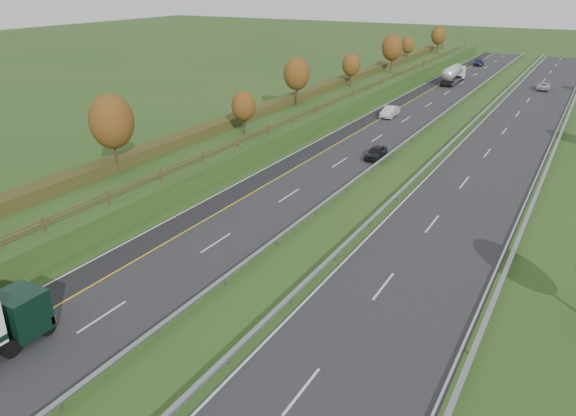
% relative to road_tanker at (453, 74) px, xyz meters
% --- Properties ---
extents(ground, '(400.00, 400.00, 0.00)m').
position_rel_road_tanker_xyz_m(ground, '(8.50, -50.95, -1.86)').
color(ground, '#284719').
rests_on(ground, ground).
extents(near_carriageway, '(10.50, 200.00, 0.04)m').
position_rel_road_tanker_xyz_m(near_carriageway, '(0.50, -45.95, -1.84)').
color(near_carriageway, '#242427').
rests_on(near_carriageway, ground).
extents(far_carriageway, '(10.50, 200.00, 0.04)m').
position_rel_road_tanker_xyz_m(far_carriageway, '(17.00, -45.95, -1.84)').
color(far_carriageway, '#242427').
rests_on(far_carriageway, ground).
extents(hard_shoulder, '(3.00, 200.00, 0.04)m').
position_rel_road_tanker_xyz_m(hard_shoulder, '(-3.25, -45.95, -1.84)').
color(hard_shoulder, black).
rests_on(hard_shoulder, ground).
extents(lane_markings, '(26.75, 200.00, 0.01)m').
position_rel_road_tanker_xyz_m(lane_markings, '(6.90, -46.07, -1.81)').
color(lane_markings, silver).
rests_on(lane_markings, near_carriageway).
extents(embankment_left, '(12.00, 200.00, 2.00)m').
position_rel_road_tanker_xyz_m(embankment_left, '(-12.50, -45.95, -0.86)').
color(embankment_left, '#284719').
rests_on(embankment_left, ground).
extents(hedge_left, '(2.20, 180.00, 1.10)m').
position_rel_road_tanker_xyz_m(hedge_left, '(-14.50, -45.95, 0.69)').
color(hedge_left, '#313616').
rests_on(hedge_left, embankment_left).
extents(fence_left, '(0.12, 189.06, 1.20)m').
position_rel_road_tanker_xyz_m(fence_left, '(-8.00, -46.36, 0.87)').
color(fence_left, '#422B19').
rests_on(fence_left, embankment_left).
extents(median_barrier_near, '(0.32, 200.00, 0.71)m').
position_rel_road_tanker_xyz_m(median_barrier_near, '(6.20, -45.95, -1.25)').
color(median_barrier_near, gray).
rests_on(median_barrier_near, ground).
extents(median_barrier_far, '(0.32, 200.00, 0.71)m').
position_rel_road_tanker_xyz_m(median_barrier_far, '(11.30, -45.95, -1.25)').
color(median_barrier_far, gray).
rests_on(median_barrier_far, ground).
extents(outer_barrier_far, '(0.32, 200.00, 0.71)m').
position_rel_road_tanker_xyz_m(outer_barrier_far, '(22.80, -45.95, -1.25)').
color(outer_barrier_far, gray).
rests_on(outer_barrier_far, ground).
extents(trees_left, '(6.64, 164.30, 7.66)m').
position_rel_road_tanker_xyz_m(trees_left, '(-12.14, -49.32, 4.51)').
color(trees_left, '#2D2116').
rests_on(trees_left, embankment_left).
extents(road_tanker, '(2.40, 11.22, 3.46)m').
position_rel_road_tanker_xyz_m(road_tanker, '(0.00, 0.00, 0.00)').
color(road_tanker, silver).
rests_on(road_tanker, near_carriageway).
extents(car_dark_near, '(1.83, 4.33, 1.46)m').
position_rel_road_tanker_xyz_m(car_dark_near, '(4.79, -55.52, -1.09)').
color(car_dark_near, black).
rests_on(car_dark_near, near_carriageway).
extents(car_silver_mid, '(1.70, 4.83, 1.59)m').
position_rel_road_tanker_xyz_m(car_silver_mid, '(-0.98, -34.38, -1.03)').
color(car_silver_mid, silver).
rests_on(car_silver_mid, near_carriageway).
extents(car_small_far, '(2.31, 4.97, 1.41)m').
position_rel_road_tanker_xyz_m(car_small_far, '(-0.51, 27.45, -1.12)').
color(car_small_far, '#151C41').
rests_on(car_small_far, near_carriageway).
extents(car_oncoming, '(2.75, 5.30, 1.43)m').
position_rel_road_tanker_xyz_m(car_oncoming, '(16.78, 0.79, -1.11)').
color(car_oncoming, '#BCBBC1').
rests_on(car_oncoming, far_carriageway).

